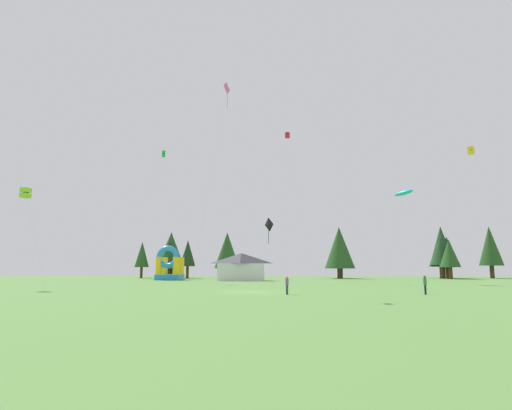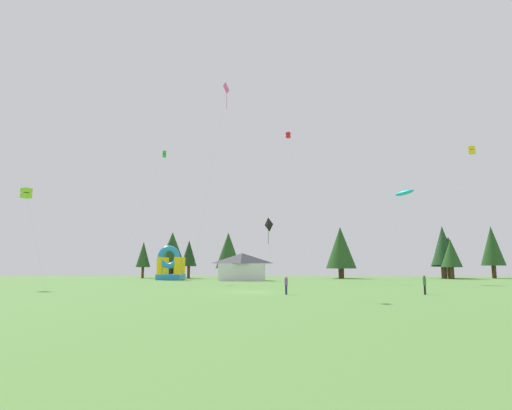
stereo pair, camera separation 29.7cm
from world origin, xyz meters
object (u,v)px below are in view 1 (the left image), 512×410
at_px(kite_cyan_parafoil, 404,193).
at_px(person_left_edge, 287,283).
at_px(festival_tent, 241,267).
at_px(kite_red_box, 288,136).
at_px(kite_lime_box, 26,193).
at_px(kite_pink_diamond, 228,91).
at_px(inflatable_blue_arch, 169,267).
at_px(person_far_side, 425,283).
at_px(kite_green_box, 163,155).
at_px(kite_black_diamond, 268,226).
at_px(kite_yellow_box, 471,151).

distance_m(kite_cyan_parafoil, person_left_edge, 31.87).
bearing_deg(festival_tent, kite_cyan_parafoil, -19.49).
relative_size(kite_red_box, kite_lime_box, 2.20).
xyz_separation_m(kite_pink_diamond, inflatable_blue_arch, (-13.97, 32.96, -16.88)).
bearing_deg(person_left_edge, festival_tent, -16.49).
distance_m(kite_pink_diamond, person_far_side, 24.81).
xyz_separation_m(kite_lime_box, festival_tent, (21.38, 24.66, -8.03)).
xyz_separation_m(kite_green_box, person_far_side, (30.11, -26.22, -18.58)).
bearing_deg(kite_pink_diamond, person_left_edge, -24.94).
xyz_separation_m(kite_green_box, inflatable_blue_arch, (-0.78, 8.52, -17.41)).
bearing_deg(person_left_edge, inflatable_blue_arch, 0.31).
distance_m(kite_red_box, kite_black_diamond, 28.15).
bearing_deg(person_far_side, person_left_edge, 134.39).
relative_size(kite_cyan_parafoil, person_left_edge, 8.49).
xyz_separation_m(kite_red_box, kite_yellow_box, (23.20, -11.96, -6.23)).
height_order(kite_cyan_parafoil, festival_tent, kite_cyan_parafoil).
xyz_separation_m(kite_cyan_parafoil, kite_yellow_box, (6.96, -6.06, 4.33)).
bearing_deg(kite_black_diamond, kite_red_box, 83.48).
relative_size(kite_red_box, person_left_edge, 15.37).
bearing_deg(person_left_edge, kite_cyan_parafoil, -63.37).
xyz_separation_m(kite_red_box, person_far_side, (10.69, -29.42, -22.25)).
height_order(person_far_side, person_left_edge, person_far_side).
distance_m(kite_yellow_box, festival_tent, 37.15).
xyz_separation_m(kite_pink_diamond, person_left_edge, (5.47, -2.54, -18.06)).
bearing_deg(kite_pink_diamond, kite_cyan_parafoil, 44.06).
relative_size(kite_lime_box, inflatable_blue_arch, 1.88).
bearing_deg(kite_yellow_box, kite_cyan_parafoil, 138.99).
bearing_deg(kite_red_box, inflatable_blue_arch, 165.26).
relative_size(kite_cyan_parafoil, person_far_side, 8.42).
relative_size(kite_green_box, festival_tent, 2.75).
relative_size(kite_green_box, kite_yellow_box, 1.15).
height_order(kite_red_box, kite_pink_diamond, kite_red_box).
relative_size(kite_pink_diamond, festival_tent, 2.69).
relative_size(kite_yellow_box, kite_black_diamond, 2.49).
bearing_deg(person_left_edge, kite_pink_diamond, 36.67).
distance_m(kite_lime_box, inflatable_blue_arch, 29.93).
distance_m(kite_cyan_parafoil, person_far_side, 26.84).
distance_m(kite_lime_box, person_far_side, 41.46).
distance_m(kite_cyan_parafoil, kite_lime_box, 48.15).
xyz_separation_m(kite_yellow_box, inflatable_blue_arch, (-43.40, 17.27, -14.85)).
bearing_deg(kite_yellow_box, kite_pink_diamond, -151.94).
distance_m(kite_green_box, person_left_edge, 37.71).
relative_size(kite_green_box, kite_black_diamond, 2.87).
distance_m(kite_pink_diamond, person_left_edge, 19.04).
xyz_separation_m(kite_pink_diamond, person_far_side, (16.93, -1.78, -18.05)).
bearing_deg(kite_black_diamond, kite_green_box, 131.14).
xyz_separation_m(kite_red_box, kite_lime_box, (-29.05, -22.10, -12.94)).
relative_size(kite_green_box, person_far_side, 12.91).
bearing_deg(kite_pink_diamond, festival_tent, 92.70).
bearing_deg(kite_black_diamond, festival_tent, 101.49).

